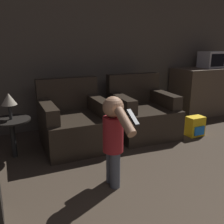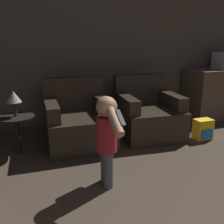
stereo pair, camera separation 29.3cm
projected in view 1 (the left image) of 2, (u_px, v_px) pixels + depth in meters
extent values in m
cube|color=#51493F|center=(81.00, 47.00, 4.05)|extent=(8.40, 0.05, 2.60)
cube|color=black|center=(76.00, 131.00, 3.39)|extent=(0.89, 0.93, 0.43)
cube|color=black|center=(67.00, 94.00, 3.59)|extent=(0.87, 0.18, 0.46)
cube|color=black|center=(48.00, 111.00, 3.16)|extent=(0.18, 0.75, 0.20)
cube|color=black|center=(100.00, 106.00, 3.44)|extent=(0.18, 0.75, 0.20)
cube|color=black|center=(143.00, 121.00, 3.83)|extent=(0.94, 0.97, 0.43)
cube|color=black|center=(133.00, 88.00, 4.04)|extent=(0.88, 0.23, 0.46)
cube|color=black|center=(122.00, 103.00, 3.62)|extent=(0.22, 0.76, 0.20)
cube|color=black|center=(164.00, 99.00, 3.86)|extent=(0.22, 0.76, 0.20)
cylinder|color=#474C56|center=(115.00, 170.00, 2.43)|extent=(0.10, 0.10, 0.36)
cylinder|color=#474C56|center=(111.00, 165.00, 2.53)|extent=(0.10, 0.10, 0.36)
cylinder|color=maroon|center=(113.00, 134.00, 2.38)|extent=(0.20, 0.20, 0.34)
sphere|color=#A37556|center=(113.00, 107.00, 2.31)|extent=(0.20, 0.20, 0.20)
cylinder|color=#A37556|center=(108.00, 132.00, 2.50)|extent=(0.08, 0.08, 0.29)
cylinder|color=#A37556|center=(125.00, 122.00, 2.11)|extent=(0.08, 0.29, 0.22)
cube|color=black|center=(133.00, 117.00, 1.98)|extent=(0.04, 0.16, 0.10)
cube|color=yellow|center=(195.00, 126.00, 3.79)|extent=(0.26, 0.17, 0.30)
cube|color=blue|center=(199.00, 131.00, 3.72)|extent=(0.18, 0.02, 0.13)
cube|color=brown|center=(206.00, 91.00, 4.94)|extent=(1.34, 0.64, 0.90)
cube|color=#B7B7BC|center=(212.00, 60.00, 4.82)|extent=(0.48, 0.33, 0.30)
cube|color=black|center=(218.00, 60.00, 4.66)|extent=(0.33, 0.01, 0.23)
cylinder|color=black|center=(13.00, 139.00, 3.06)|extent=(0.06, 0.06, 0.47)
cylinder|color=black|center=(11.00, 120.00, 2.99)|extent=(0.45, 0.45, 0.02)
cylinder|color=#262626|center=(10.00, 112.00, 2.96)|extent=(0.04, 0.04, 0.18)
cone|color=#9E937F|center=(9.00, 99.00, 2.92)|extent=(0.18, 0.18, 0.14)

